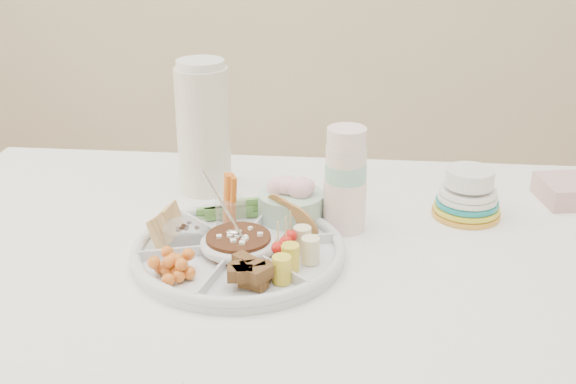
# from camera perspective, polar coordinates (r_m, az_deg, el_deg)

# --- Properties ---
(party_tray) EXTENTS (0.48, 0.48, 0.04)m
(party_tray) POSITION_cam_1_polar(r_m,az_deg,el_deg) (1.31, -3.92, -4.38)
(party_tray) COLOR silver
(party_tray) RESTS_ON dining_table
(bean_dip) EXTENTS (0.15, 0.15, 0.04)m
(bean_dip) POSITION_cam_1_polar(r_m,az_deg,el_deg) (1.31, -3.93, -4.09)
(bean_dip) COLOR black
(bean_dip) RESTS_ON party_tray
(tortillas) EXTENTS (0.12, 0.12, 0.06)m
(tortillas) POSITION_cam_1_polar(r_m,az_deg,el_deg) (1.37, 0.33, -1.91)
(tortillas) COLOR tan
(tortillas) RESTS_ON party_tray
(carrot_cucumber) EXTENTS (0.15, 0.15, 0.11)m
(carrot_cucumber) POSITION_cam_1_polar(r_m,az_deg,el_deg) (1.41, -4.72, -0.46)
(carrot_cucumber) COLOR #CF6418
(carrot_cucumber) RESTS_ON party_tray
(pita_raisins) EXTENTS (0.15, 0.15, 0.06)m
(pita_raisins) POSITION_cam_1_polar(r_m,az_deg,el_deg) (1.35, -9.08, -2.72)
(pita_raisins) COLOR #D6AE53
(pita_raisins) RESTS_ON party_tray
(cherries) EXTENTS (0.12, 0.12, 0.04)m
(cherries) POSITION_cam_1_polar(r_m,az_deg,el_deg) (1.24, -8.69, -5.66)
(cherries) COLOR #F29344
(cherries) RESTS_ON party_tray
(granola_chunks) EXTENTS (0.14, 0.14, 0.05)m
(granola_chunks) POSITION_cam_1_polar(r_m,az_deg,el_deg) (1.19, -3.04, -6.67)
(granola_chunks) COLOR brown
(granola_chunks) RESTS_ON party_tray
(banana_tomato) EXTENTS (0.13, 0.13, 0.09)m
(banana_tomato) POSITION_cam_1_polar(r_m,az_deg,el_deg) (1.25, 1.57, -3.78)
(banana_tomato) COLOR #EDE57A
(banana_tomato) RESTS_ON party_tray
(cup_stack) EXTENTS (0.10, 0.10, 0.23)m
(cup_stack) POSITION_cam_1_polar(r_m,az_deg,el_deg) (1.38, 4.57, 1.43)
(cup_stack) COLOR silver
(cup_stack) RESTS_ON dining_table
(thermos) EXTENTS (0.12, 0.12, 0.30)m
(thermos) POSITION_cam_1_polar(r_m,az_deg,el_deg) (1.56, -6.71, 5.21)
(thermos) COLOR beige
(thermos) RESTS_ON dining_table
(flower_bowl) EXTENTS (0.16, 0.16, 0.10)m
(flower_bowl) POSITION_cam_1_polar(r_m,az_deg,el_deg) (1.42, 0.23, -0.72)
(flower_bowl) COLOR #ADC0B9
(flower_bowl) RESTS_ON dining_table
(napkin_stack) EXTENTS (0.16, 0.15, 0.05)m
(napkin_stack) POSITION_cam_1_polar(r_m,az_deg,el_deg) (1.65, 21.68, 0.11)
(napkin_stack) COLOR #D2A3A4
(napkin_stack) RESTS_ON dining_table
(plate_stack) EXTENTS (0.16, 0.16, 0.09)m
(plate_stack) POSITION_cam_1_polar(r_m,az_deg,el_deg) (1.51, 14.01, -0.28)
(plate_stack) COLOR gold
(plate_stack) RESTS_ON dining_table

